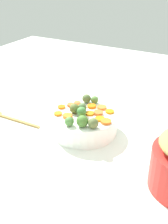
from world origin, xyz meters
The scene contains 26 objects.
tabletop centered at (0.00, 0.00, 0.01)m, with size 2.40×2.40×0.02m, color white.
serving_bowl_carrots centered at (-0.01, 0.01, 0.06)m, with size 0.26×0.26×0.08m, color white.
carrot_slice_0 centered at (0.05, -0.04, 0.10)m, with size 0.03×0.03×0.01m, color orange.
carrot_slice_1 centered at (0.06, 0.00, 0.10)m, with size 0.04×0.04×0.01m, color orange.
carrot_slice_2 centered at (0.09, -0.01, 0.10)m, with size 0.04×0.04×0.01m, color orange.
carrot_slice_3 centered at (0.07, 0.07, 0.10)m, with size 0.03×0.03×0.01m, color orange.
carrot_slice_4 centered at (-0.06, 0.05, 0.10)m, with size 0.03×0.03×0.01m, color orange.
carrot_slice_5 centered at (-0.05, -0.04, 0.10)m, with size 0.04×0.04×0.01m, color orange.
carrot_slice_6 centered at (-0.12, 0.01, 0.10)m, with size 0.03×0.03×0.01m, color orange.
carrot_slice_7 centered at (0.03, 0.09, 0.10)m, with size 0.04×0.04×0.01m, color orange.
carrot_slice_8 centered at (-0.01, 0.08, 0.10)m, with size 0.04×0.04×0.01m, color orange.
carrot_slice_9 centered at (-0.09, 0.04, 0.10)m, with size 0.03×0.03×0.01m, color orange.
carrot_slice_10 centered at (-0.08, 0.07, 0.10)m, with size 0.03×0.03×0.01m, color orange.
carrot_slice_11 centered at (-0.10, -0.04, 0.10)m, with size 0.03×0.03×0.01m, color orange.
carrot_slice_12 centered at (0.01, 0.02, 0.10)m, with size 0.03×0.03×0.01m, color orange.
carrot_slice_13 centered at (0.04, 0.04, 0.10)m, with size 0.04×0.04×0.01m, color orange.
carrot_slice_14 centered at (0.01, -0.03, 0.10)m, with size 0.03×0.03×0.01m, color orange.
brussels_sprout_0 centered at (0.07, -0.06, 0.12)m, with size 0.04×0.04×0.04m, color #5E6C3B.
brussels_sprout_1 centered at (-0.02, 0.11, 0.11)m, with size 0.03×0.03×0.03m, color #5B873E.
brussels_sprout_2 centered at (-0.02, -0.09, 0.11)m, with size 0.03×0.03×0.03m, color #52893F.
brussels_sprout_3 centered at (-0.03, 0.02, 0.11)m, with size 0.04×0.04×0.04m, color #4F6E3E.
brussels_sprout_4 centered at (-0.05, 0.10, 0.12)m, with size 0.04×0.04×0.04m, color #566C39.
brussels_sprout_5 centered at (-0.05, 0.00, 0.12)m, with size 0.04×0.04×0.04m, color #5D6D31.
brussels_sprout_6 centered at (-0.01, -0.01, 0.12)m, with size 0.04×0.04×0.04m, color #498841.
brussels_sprout_7 centered at (0.03, -0.07, 0.12)m, with size 0.04×0.04×0.04m, color #497B2F.
wooden_spoon centered at (-0.37, -0.06, 0.03)m, with size 0.27×0.05×0.01m.
Camera 1 is at (0.45, -0.83, 0.62)m, focal length 45.22 mm.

